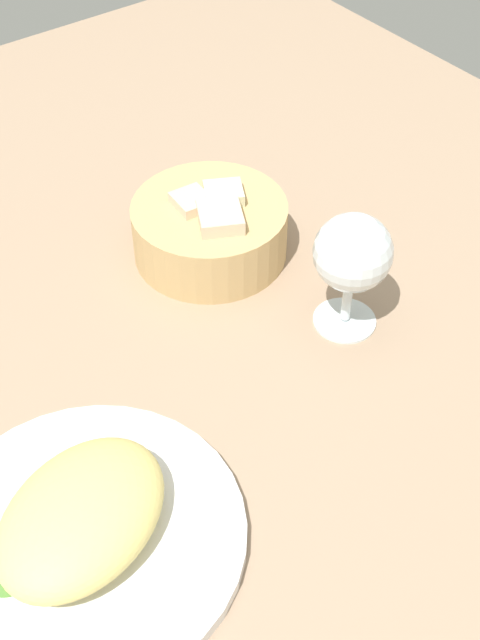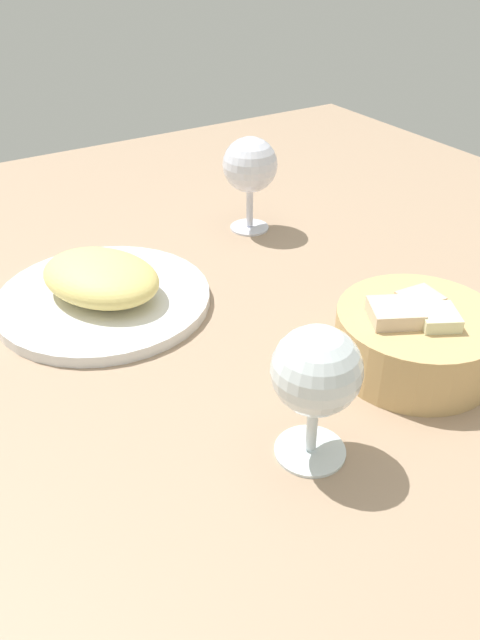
% 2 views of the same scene
% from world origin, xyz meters
% --- Properties ---
extents(ground_plane, '(1.40, 1.40, 0.02)m').
position_xyz_m(ground_plane, '(0.00, 0.00, -0.01)').
color(ground_plane, '#A0846A').
extents(plate, '(0.26, 0.26, 0.01)m').
position_xyz_m(plate, '(-0.12, -0.12, 0.01)').
color(plate, white).
rests_on(plate, ground_plane).
extents(omelette, '(0.19, 0.17, 0.05)m').
position_xyz_m(omelette, '(-0.12, -0.12, 0.04)').
color(omelette, '#E2CE74').
rests_on(omelette, plate).
extents(lettuce_garnish, '(0.05, 0.05, 0.01)m').
position_xyz_m(lettuce_garnish, '(-0.18, -0.11, 0.02)').
color(lettuce_garnish, '#4B7F31').
rests_on(lettuce_garnish, plate).
extents(bread_basket, '(0.17, 0.17, 0.08)m').
position_xyz_m(bread_basket, '(0.17, 0.11, 0.03)').
color(bread_basket, tan).
rests_on(bread_basket, ground_plane).
extents(wine_glass_near, '(0.08, 0.08, 0.13)m').
position_xyz_m(wine_glass_near, '(0.22, -0.06, 0.09)').
color(wine_glass_near, silver).
rests_on(wine_glass_near, ground_plane).
extents(wine_glass_far, '(0.08, 0.08, 0.14)m').
position_xyz_m(wine_glass_far, '(-0.21, 0.15, 0.09)').
color(wine_glass_far, silver).
rests_on(wine_glass_far, ground_plane).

